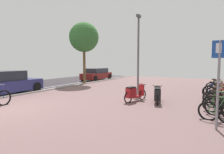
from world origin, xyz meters
name	(u,v)px	position (x,y,z in m)	size (l,w,h in m)	color
ground	(25,114)	(1.43, 0.00, -0.02)	(21.00, 40.00, 0.13)	#292129
bicycle_rack_00	(218,112)	(7.99, 2.39, 0.33)	(1.26, 0.48, 0.94)	black
bicycle_rack_01	(222,108)	(8.12, 3.02, 0.34)	(1.18, 0.71, 0.97)	black
bicycle_rack_02	(219,104)	(8.08, 3.65, 0.33)	(1.26, 0.48, 0.94)	black
bicycle_rack_03	(221,101)	(8.15, 4.28, 0.34)	(1.24, 0.64, 0.97)	black
bicycle_rack_04	(216,99)	(8.01, 4.91, 0.32)	(1.20, 0.55, 0.92)	black
bicycle_rack_05	(221,97)	(8.23, 5.54, 0.34)	(1.29, 0.52, 0.97)	black
bicycle_rack_06	(220,94)	(8.19, 6.16, 0.36)	(1.37, 0.50, 1.02)	black
bicycle_rack_07	(215,92)	(7.98, 6.79, 0.35)	(1.33, 0.57, 0.99)	black
bicycle_rack_08	(215,91)	(8.01, 7.42, 0.33)	(1.29, 0.47, 0.94)	black
bicycle_rack_09	(218,90)	(8.17, 8.05, 0.34)	(1.27, 0.54, 0.97)	black
bicycle_rack_10	(216,88)	(8.09, 8.68, 0.35)	(1.31, 0.55, 1.01)	black
scooter_near	(134,93)	(4.37, 4.03, 0.41)	(0.74, 1.67, 0.87)	black
scooter_mid	(157,95)	(5.49, 4.26, 0.41)	(0.74, 1.80, 0.79)	black
parked_car_near	(4,84)	(-3.48, 2.20, 0.67)	(1.91, 4.48, 1.45)	navy
parked_car_far	(97,74)	(-3.49, 12.75, 0.64)	(1.78, 4.08, 1.31)	maroon
parking_sign	(219,75)	(7.93, 1.54, 1.60)	(0.40, 0.07, 2.60)	gray
lamp_post	(138,48)	(3.08, 8.08, 2.98)	(0.20, 0.52, 5.33)	slate
street_tree	(84,38)	(-2.47, 9.07, 4.21)	(2.66, 2.66, 5.56)	brown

